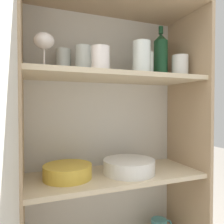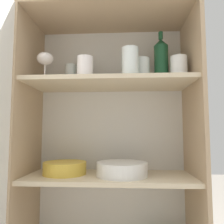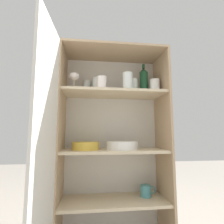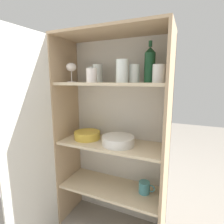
# 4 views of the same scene
# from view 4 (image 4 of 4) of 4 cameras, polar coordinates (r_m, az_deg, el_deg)

# --- Properties ---
(cupboard_back_panel) EXTENTS (0.82, 0.02, 1.48)m
(cupboard_back_panel) POSITION_cam_4_polar(r_m,az_deg,el_deg) (1.47, 2.38, -6.76)
(cupboard_back_panel) COLOR silver
(cupboard_back_panel) RESTS_ON ground_plane
(cupboard_side_left) EXTENTS (0.02, 0.35, 1.48)m
(cupboard_side_left) POSITION_cam_4_polar(r_m,az_deg,el_deg) (1.52, -14.18, -6.44)
(cupboard_side_left) COLOR tan
(cupboard_side_left) RESTS_ON ground_plane
(cupboard_side_right) EXTENTS (0.02, 0.35, 1.48)m
(cupboard_side_right) POSITION_cam_4_polar(r_m,az_deg,el_deg) (1.23, 17.38, -10.73)
(cupboard_side_right) COLOR tan
(cupboard_side_right) RESTS_ON ground_plane
(cupboard_top_panel) EXTENTS (0.82, 0.35, 0.02)m
(cupboard_top_panel) POSITION_cam_4_polar(r_m,az_deg,el_deg) (1.29, -0.26, 24.57)
(cupboard_top_panel) COLOR tan
(cupboard_top_panel) RESTS_ON cupboard_side_left
(shelf_board_lower) EXTENTS (0.78, 0.31, 0.02)m
(shelf_board_lower) POSITION_cam_4_polar(r_m,az_deg,el_deg) (1.51, -0.22, -23.49)
(shelf_board_lower) COLOR beige
(shelf_board_middle) EXTENTS (0.78, 0.31, 0.02)m
(shelf_board_middle) POSITION_cam_4_polar(r_m,az_deg,el_deg) (1.34, -0.23, -10.40)
(shelf_board_middle) COLOR beige
(shelf_board_upper) EXTENTS (0.78, 0.31, 0.02)m
(shelf_board_upper) POSITION_cam_4_polar(r_m,az_deg,el_deg) (1.25, -0.25, 9.19)
(shelf_board_upper) COLOR beige
(cupboard_door) EXTENTS (0.04, 0.41, 1.48)m
(cupboard_door) POSITION_cam_4_polar(r_m,az_deg,el_deg) (1.28, -25.45, -10.39)
(cupboard_door) COLOR silver
(cupboard_door) RESTS_ON ground_plane
(tumbler_glass_0) EXTENTS (0.07, 0.07, 0.12)m
(tumbler_glass_0) POSITION_cam_4_polar(r_m,az_deg,el_deg) (1.20, 7.22, 12.35)
(tumbler_glass_0) COLOR white
(tumbler_glass_0) RESTS_ON shelf_board_upper
(tumbler_glass_1) EXTENTS (0.08, 0.08, 0.11)m
(tumbler_glass_1) POSITION_cam_4_polar(r_m,az_deg,el_deg) (1.13, 15.05, 12.01)
(tumbler_glass_1) COLOR white
(tumbler_glass_1) RESTS_ON shelf_board_upper
(tumbler_glass_2) EXTENTS (0.07, 0.07, 0.09)m
(tumbler_glass_2) POSITION_cam_4_polar(r_m,az_deg,el_deg) (1.21, -6.70, 11.76)
(tumbler_glass_2) COLOR silver
(tumbler_glass_2) RESTS_ON shelf_board_upper
(tumbler_glass_3) EXTENTS (0.07, 0.07, 0.13)m
(tumbler_glass_3) POSITION_cam_4_polar(r_m,az_deg,el_deg) (1.36, -4.72, 12.44)
(tumbler_glass_3) COLOR white
(tumbler_glass_3) RESTS_ON shelf_board_upper
(tumbler_glass_4) EXTENTS (0.07, 0.07, 0.12)m
(tumbler_glass_4) POSITION_cam_4_polar(r_m,az_deg,el_deg) (1.45, -6.57, 12.10)
(tumbler_glass_4) COLOR white
(tumbler_glass_4) RESTS_ON shelf_board_upper
(tumbler_glass_5) EXTENTS (0.08, 0.08, 0.15)m
(tumbler_glass_5) POSITION_cam_4_polar(r_m,az_deg,el_deg) (1.16, 3.29, 13.18)
(tumbler_glass_5) COLOR white
(tumbler_glass_5) RESTS_ON shelf_board_upper
(wine_glass_0) EXTENTS (0.08, 0.08, 0.14)m
(wine_glass_0) POSITION_cam_4_polar(r_m,az_deg,el_deg) (1.38, -13.14, 13.74)
(wine_glass_0) COLOR silver
(wine_glass_0) RESTS_ON shelf_board_upper
(wine_bottle) EXTENTS (0.07, 0.07, 0.26)m
(wine_bottle) POSITION_cam_4_polar(r_m,az_deg,el_deg) (1.21, 12.21, 14.87)
(wine_bottle) COLOR #194728
(wine_bottle) RESTS_ON shelf_board_upper
(plate_stack_white) EXTENTS (0.24, 0.24, 0.06)m
(plate_stack_white) POSITION_cam_4_polar(r_m,az_deg,el_deg) (1.29, 2.02, -9.28)
(plate_stack_white) COLOR silver
(plate_stack_white) RESTS_ON shelf_board_middle
(mixing_bowl_large) EXTENTS (0.21, 0.21, 0.06)m
(mixing_bowl_large) POSITION_cam_4_polar(r_m,az_deg,el_deg) (1.43, -8.08, -7.34)
(mixing_bowl_large) COLOR gold
(mixing_bowl_large) RESTS_ON shelf_board_middle
(coffee_mug_primary) EXTENTS (0.12, 0.08, 0.09)m
(coffee_mug_primary) POSITION_cam_4_polar(r_m,az_deg,el_deg) (1.43, 10.57, -23.06)
(coffee_mug_primary) COLOR teal
(coffee_mug_primary) RESTS_ON shelf_board_lower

